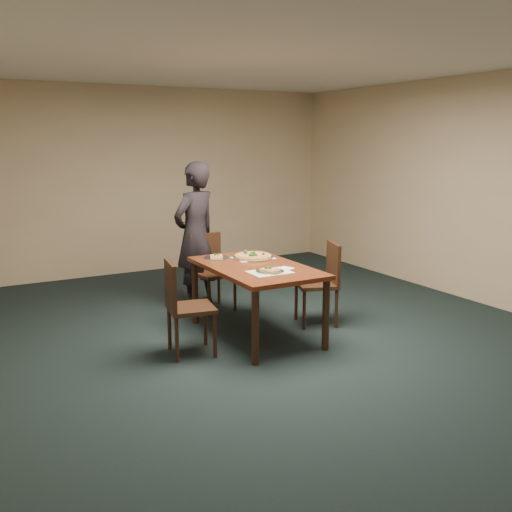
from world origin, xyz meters
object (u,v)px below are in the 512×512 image
chair_far (210,267)px  pizza_pan (253,256)px  chair_left (183,302)px  chair_right (323,278)px  slice_plate_near (270,271)px  dining_table (256,274)px  slice_plate_far (217,257)px  diner (195,236)px

chair_far → pizza_pan: (0.16, -0.77, 0.26)m
chair_left → chair_right: size_ratio=1.00×
pizza_pan → slice_plate_near: pizza_pan is taller
dining_table → chair_left: bearing=-171.1°
chair_far → chair_left: (-0.85, -1.25, 0.00)m
pizza_pan → slice_plate_far: (-0.35, 0.18, -0.01)m
dining_table → chair_right: bearing=-0.4°
chair_right → diner: 1.66m
diner → slice_plate_far: bearing=61.0°
chair_right → slice_plate_near: 0.95m
slice_plate_far → chair_left: bearing=-135.0°
dining_table → slice_plate_near: size_ratio=5.36×
dining_table → chair_right: chair_right is taller
chair_right → slice_plate_near: (-0.87, -0.31, 0.25)m
chair_right → pizza_pan: (-0.69, 0.35, 0.26)m
chair_far → diner: bearing=115.6°
dining_table → slice_plate_far: slice_plate_far is taller
slice_plate_near → chair_right: bearing=19.8°
chair_far → diner: 0.42m
diner → slice_plate_far: 0.77m
slice_plate_near → chair_far: bearing=89.4°
chair_right → diner: bearing=-124.2°
pizza_pan → chair_right: bearing=-27.1°
diner → pizza_pan: bearing=82.9°
slice_plate_far → slice_plate_near: bearing=-78.5°
chair_right → slice_plate_far: chair_right is taller
pizza_pan → slice_plate_far: pizza_pan is taller
slice_plate_near → chair_left: bearing=167.7°
dining_table → chair_far: 1.12m
dining_table → slice_plate_near: bearing=-94.2°
chair_far → chair_right: 1.41m
slice_plate_far → diner: bearing=84.3°
chair_right → chair_left: bearing=-66.6°
dining_table → chair_left: chair_left is taller
dining_table → pizza_pan: bearing=66.0°
chair_left → slice_plate_near: (0.84, -0.18, 0.25)m
chair_far → slice_plate_near: chair_far is taller
dining_table → slice_plate_near: slice_plate_near is taller
chair_far → slice_plate_far: chair_far is taller
slice_plate_near → slice_plate_far: (-0.17, 0.85, -0.00)m
diner → pizza_pan: size_ratio=4.01×
dining_table → slice_plate_near: (-0.02, -0.32, 0.11)m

